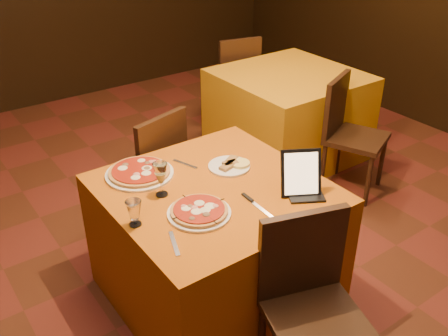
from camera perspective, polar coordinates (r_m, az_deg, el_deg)
floor at (r=3.22m, az=0.17°, el=-12.22°), size 6.00×7.00×0.01m
main_table at (r=2.86m, az=-1.06°, el=-8.62°), size 1.10×1.10×0.75m
side_table at (r=4.47m, az=7.27°, el=6.09°), size 1.10×1.10×0.75m
chair_main_near at (r=2.36m, az=10.54°, el=-16.74°), size 0.50×0.50×0.91m
chair_main_far at (r=3.41m, az=-9.06°, el=-0.40°), size 0.57×0.57×0.91m
chair_side_near at (r=3.96m, az=14.92°, el=3.34°), size 0.47×0.47×0.91m
chair_side_far at (r=5.03m, az=0.90°, el=10.05°), size 0.55×0.55×0.91m
pizza_near at (r=2.43m, az=-2.86°, el=-5.02°), size 0.31×0.31×0.03m
pizza_far at (r=2.78m, az=-9.64°, el=-0.52°), size 0.38×0.38×0.03m
cutlet_dish at (r=2.82m, az=0.59°, el=0.30°), size 0.24×0.24×0.03m
wine_glass at (r=2.55m, az=-7.23°, el=-1.26°), size 0.11×0.11×0.19m
water_glass at (r=2.36m, az=-10.22°, el=-5.11°), size 0.08×0.08×0.13m
tablet at (r=2.56m, az=8.78°, el=-0.54°), size 0.23×0.19×0.24m
knife at (r=2.49m, az=3.86°, el=-4.40°), size 0.03×0.25×0.01m
fork_near at (r=2.26m, az=-5.71°, el=-8.59°), size 0.08×0.18×0.01m
fork_far at (r=2.86m, az=-4.47°, el=0.45°), size 0.07×0.17×0.01m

